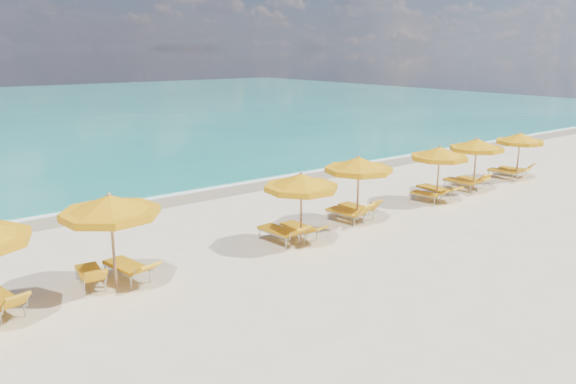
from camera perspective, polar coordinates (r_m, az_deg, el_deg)
ground_plane at (r=19.25m, az=2.71°, el=-4.34°), size 120.00×120.00×0.00m
ocean at (r=63.36m, az=-26.60°, el=7.27°), size 120.00×80.00×0.30m
wet_sand_band at (r=25.14m, az=-8.17°, el=0.01°), size 120.00×2.60×0.01m
foam_line at (r=25.82m, az=-9.04°, el=0.36°), size 120.00×1.20×0.03m
whitecap_near at (r=32.08m, az=-26.20°, el=1.78°), size 14.00×0.36×0.05m
whitecap_far at (r=43.22m, az=-9.71°, el=5.95°), size 18.00×0.30×0.05m
umbrella_2 at (r=15.14m, az=-17.64°, el=-1.46°), size 3.15×3.15×2.60m
umbrella_3 at (r=17.72m, az=1.35°, el=0.95°), size 3.00×3.00×2.42m
umbrella_4 at (r=20.26m, az=7.19°, el=2.71°), size 2.70×2.70×2.49m
umbrella_5 at (r=23.68m, az=15.13°, el=3.77°), size 3.08×3.08×2.37m
umbrella_6 at (r=26.22m, az=18.62°, el=4.53°), size 3.03×3.03×2.38m
umbrella_7 at (r=29.31m, az=22.51°, el=5.01°), size 2.52×2.52×2.30m
lounger_1_right at (r=15.27m, az=-27.03°, el=-10.22°), size 0.95×1.87×0.83m
lounger_2_left at (r=16.04m, az=-19.40°, el=-8.27°), size 0.82×1.81×0.82m
lounger_2_right at (r=16.12m, az=-15.93°, el=-7.81°), size 1.00×2.07×0.80m
lounger_3_left at (r=18.38m, az=-0.82°, el=-4.47°), size 0.85×2.03×0.83m
lounger_3_right at (r=18.82m, az=1.23°, el=-4.08°), size 0.65×1.88×0.69m
lounger_4_left at (r=20.61m, az=5.97°, el=-2.46°), size 0.87×1.89×0.90m
lounger_4_right at (r=21.25m, az=7.03°, el=-1.98°), size 0.68×1.81×0.89m
lounger_5_left at (r=23.93m, az=13.89°, el=-0.52°), size 0.84×1.70×0.66m
lounger_5_right at (r=24.62m, az=14.71°, el=-0.06°), size 0.78×2.07×0.73m
lounger_6_left at (r=26.31m, az=17.25°, el=0.68°), size 0.81×2.07×0.78m
lounger_6_right at (r=27.17m, az=18.13°, el=0.96°), size 0.76×1.67×0.78m
lounger_7_left at (r=29.33m, az=21.08°, el=1.69°), size 0.89×1.97×0.69m
lounger_7_right at (r=30.26m, az=21.97°, el=1.94°), size 0.86×1.74×0.76m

